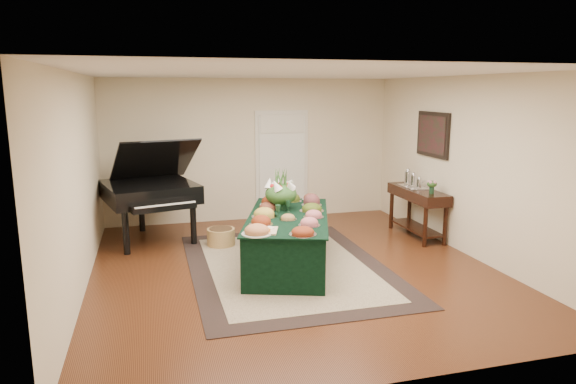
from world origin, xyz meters
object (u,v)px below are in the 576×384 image
object	(u,v)px
floral_centerpiece	(281,190)
grand_piano	(150,190)
mahogany_sideboard	(418,200)
buffet_table	(288,240)

from	to	relation	value
floral_centerpiece	grand_piano	xyz separation A→B (m)	(-1.87, 1.44, -0.18)
floral_centerpiece	grand_piano	bearing A→B (deg)	142.39
floral_centerpiece	mahogany_sideboard	size ratio (longest dim) A/B	0.35
buffet_table	floral_centerpiece	distance (m)	0.77
grand_piano	mahogany_sideboard	distance (m)	4.51
mahogany_sideboard	grand_piano	bearing A→B (deg)	167.76
grand_piano	mahogany_sideboard	xyz separation A→B (m)	(4.40, -0.95, -0.20)
buffet_table	mahogany_sideboard	world-z (taller)	mahogany_sideboard
grand_piano	mahogany_sideboard	world-z (taller)	grand_piano
floral_centerpiece	mahogany_sideboard	xyz separation A→B (m)	(2.53, 0.48, -0.39)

